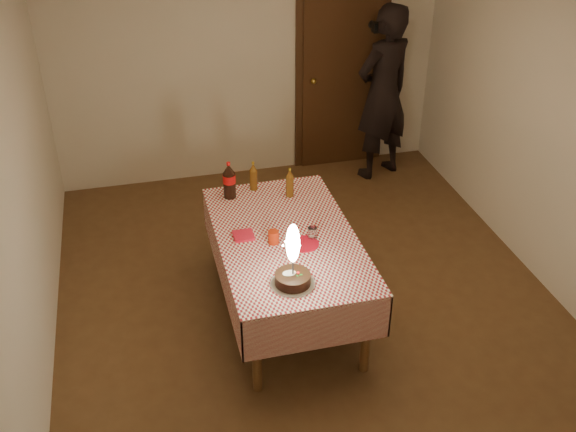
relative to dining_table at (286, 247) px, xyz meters
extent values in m
cube|color=brown|center=(0.21, 0.22, -0.64)|extent=(4.00, 4.50, 0.01)
cube|color=beige|center=(0.21, 2.47, 0.66)|extent=(4.00, 0.04, 2.60)
cube|color=beige|center=(0.21, -2.03, 0.66)|extent=(4.00, 0.04, 2.60)
cube|color=beige|center=(-1.79, 0.22, 0.66)|extent=(0.04, 4.50, 2.60)
cube|color=beige|center=(2.21, 0.22, 0.66)|extent=(0.04, 4.50, 2.60)
cube|color=#472814|center=(1.21, 2.44, 0.38)|extent=(0.85, 0.05, 2.05)
sphere|color=#B28C33|center=(0.89, 2.39, 0.36)|extent=(0.06, 0.06, 0.06)
cube|color=brown|center=(0.00, 0.00, 0.07)|extent=(0.90, 1.60, 0.04)
cylinder|color=brown|center=(-0.39, -0.74, -0.30)|extent=(0.07, 0.07, 0.69)
cylinder|color=brown|center=(0.39, -0.74, -0.30)|extent=(0.07, 0.07, 0.69)
cylinder|color=brown|center=(-0.39, 0.74, -0.30)|extent=(0.07, 0.07, 0.69)
cylinder|color=brown|center=(0.39, 0.74, -0.30)|extent=(0.07, 0.07, 0.69)
cube|color=white|center=(0.00, 0.00, 0.09)|extent=(1.02, 1.72, 0.01)
cube|color=white|center=(0.00, -0.85, -0.08)|extent=(1.02, 0.01, 0.34)
cube|color=white|center=(0.00, 0.85, -0.08)|extent=(1.02, 0.01, 0.34)
cube|color=white|center=(-0.50, 0.00, -0.08)|extent=(0.01, 1.72, 0.34)
cube|color=white|center=(0.50, 0.00, -0.08)|extent=(0.01, 1.72, 0.34)
cylinder|color=white|center=(-0.10, -0.57, 0.10)|extent=(0.30, 0.30, 0.01)
cylinder|color=black|center=(-0.10, -0.57, 0.14)|extent=(0.24, 0.24, 0.07)
cylinder|color=white|center=(-0.12, -0.55, 0.18)|extent=(0.07, 0.07, 0.00)
sphere|color=red|center=(-0.06, -0.58, 0.19)|extent=(0.02, 0.02, 0.02)
cube|color=#19721E|center=(-0.05, -0.59, 0.18)|extent=(0.02, 0.01, 0.00)
cube|color=#19721E|center=(-0.07, -0.59, 0.18)|extent=(0.01, 0.02, 0.00)
cylinder|color=#262628|center=(-0.10, -0.57, 0.24)|extent=(0.01, 0.01, 0.12)
ellipsoid|color=#FFF2BF|center=(-0.10, -0.57, 0.43)|extent=(0.09, 0.09, 0.29)
sphere|color=white|center=(-0.10, -0.57, 0.32)|extent=(0.04, 0.04, 0.04)
cylinder|color=red|center=(0.10, -0.13, 0.10)|extent=(0.22, 0.22, 0.01)
cylinder|color=#A5250B|center=(-0.11, -0.06, 0.15)|extent=(0.08, 0.08, 0.10)
cylinder|color=silver|center=(0.18, -0.07, 0.14)|extent=(0.07, 0.07, 0.09)
cube|color=red|center=(-0.31, 0.07, 0.11)|extent=(0.15, 0.15, 0.02)
cylinder|color=black|center=(-0.31, 0.68, 0.21)|extent=(0.10, 0.10, 0.22)
cylinder|color=red|center=(-0.31, 0.68, 0.27)|extent=(0.10, 0.10, 0.07)
cone|color=black|center=(-0.31, 0.68, 0.36)|extent=(0.10, 0.10, 0.08)
cylinder|color=red|center=(-0.31, 0.68, 0.40)|extent=(0.03, 0.03, 0.02)
cylinder|color=#5C370F|center=(-0.09, 0.76, 0.19)|extent=(0.06, 0.06, 0.18)
cone|color=#5C370F|center=(-0.09, 0.76, 0.31)|extent=(0.06, 0.06, 0.06)
cylinder|color=olive|center=(-0.09, 0.76, 0.34)|extent=(0.02, 0.02, 0.02)
cylinder|color=#5C370F|center=(0.17, 0.58, 0.19)|extent=(0.06, 0.06, 0.18)
cone|color=#5C370F|center=(0.17, 0.58, 0.31)|extent=(0.06, 0.06, 0.06)
cylinder|color=olive|center=(0.17, 0.58, 0.34)|extent=(0.02, 0.02, 0.02)
imported|color=black|center=(1.54, 2.07, 0.28)|extent=(0.79, 0.66, 1.85)
cube|color=black|center=(1.50, 2.19, 0.94)|extent=(0.15, 0.13, 0.10)
cylinder|color=black|center=(1.47, 2.26, 0.94)|extent=(0.10, 0.10, 0.08)
camera|label=1|loc=(-1.00, -4.05, 2.88)|focal=42.00mm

